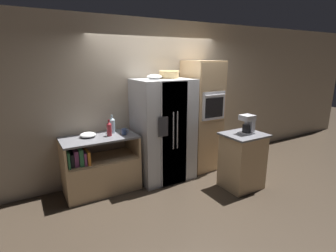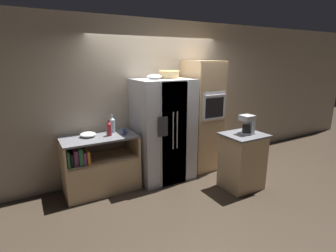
{
  "view_description": "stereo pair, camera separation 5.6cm",
  "coord_description": "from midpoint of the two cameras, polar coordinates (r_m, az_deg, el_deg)",
  "views": [
    {
      "loc": [
        -2.26,
        -3.86,
        2.13
      ],
      "look_at": [
        -0.04,
        -0.05,
        0.98
      ],
      "focal_mm": 28.0,
      "sensor_mm": 36.0,
      "label": 1
    },
    {
      "loc": [
        -2.21,
        -3.89,
        2.13
      ],
      "look_at": [
        -0.04,
        -0.05,
        0.98
      ],
      "focal_mm": 28.0,
      "sensor_mm": 36.0,
      "label": 2
    }
  ],
  "objects": [
    {
      "name": "coffee_maker",
      "position": [
        4.41,
        17.35,
        0.5
      ],
      "size": [
        0.21,
        0.19,
        0.31
      ],
      "color": "#B2B2B7",
      "rests_on": "island_counter"
    },
    {
      "name": "ground_plane",
      "position": [
        4.95,
        0.46,
        -10.89
      ],
      "size": [
        20.0,
        20.0,
        0.0
      ],
      "primitive_type": "plane",
      "color": "#382D23"
    },
    {
      "name": "bottle_tall",
      "position": [
        4.28,
        -12.36,
        -0.53
      ],
      "size": [
        0.08,
        0.08,
        0.27
      ],
      "color": "maroon",
      "rests_on": "counter_left"
    },
    {
      "name": "mug",
      "position": [
        4.32,
        -9.18,
        -1.2
      ],
      "size": [
        0.12,
        0.08,
        0.1
      ],
      "color": "#384C7A",
      "rests_on": "counter_left"
    },
    {
      "name": "wicker_basket",
      "position": [
        4.64,
        0.63,
        11.22
      ],
      "size": [
        0.35,
        0.35,
        0.13
      ],
      "color": "tan",
      "rests_on": "refrigerator"
    },
    {
      "name": "refrigerator",
      "position": [
        4.64,
        -0.63,
        -0.89
      ],
      "size": [
        0.98,
        0.79,
        1.79
      ],
      "color": "silver",
      "rests_on": "ground_plane"
    },
    {
      "name": "fruit_bowl",
      "position": [
        4.5,
        -2.6,
        10.68
      ],
      "size": [
        0.26,
        0.26,
        0.08
      ],
      "color": "white",
      "rests_on": "refrigerator"
    },
    {
      "name": "wall_oven",
      "position": [
        5.1,
        7.72,
        2.21
      ],
      "size": [
        0.6,
        0.72,
        2.09
      ],
      "color": "tan",
      "rests_on": "ground_plane"
    },
    {
      "name": "wall_back",
      "position": [
        4.93,
        -2.16,
        6.04
      ],
      "size": [
        12.0,
        0.06,
        2.8
      ],
      "color": "tan",
      "rests_on": "ground_plane"
    },
    {
      "name": "bottle_short",
      "position": [
        4.44,
        -11.69,
        0.28
      ],
      "size": [
        0.09,
        0.09,
        0.3
      ],
      "color": "silver",
      "rests_on": "counter_left"
    },
    {
      "name": "mixing_bowl",
      "position": [
        4.33,
        -16.71,
        -1.79
      ],
      "size": [
        0.25,
        0.25,
        0.07
      ],
      "color": "white",
      "rests_on": "counter_left"
    },
    {
      "name": "island_counter",
      "position": [
        4.56,
        16.18,
        -7.32
      ],
      "size": [
        0.66,
        0.57,
        0.94
      ],
      "color": "tan",
      "rests_on": "ground_plane"
    },
    {
      "name": "counter_left",
      "position": [
        4.48,
        -14.26,
        -9.35
      ],
      "size": [
        1.17,
        0.62,
        0.92
      ],
      "color": "tan",
      "rests_on": "ground_plane"
    }
  ]
}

